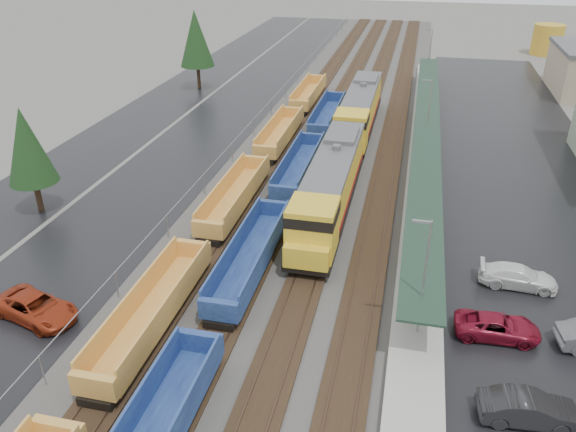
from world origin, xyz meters
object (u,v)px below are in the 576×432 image
object	(u,v)px
storage_tank	(547,40)
well_string_blue	(251,256)
locomotive_lead	(330,187)
parked_car_east_c	(518,277)
locomotive_trail	(359,111)
parked_car_west_c	(36,308)
parked_car_east_a	(529,409)
parked_car_east_b	(497,327)
well_string_yellow	(201,244)

from	to	relation	value
storage_tank	well_string_blue	bearing A→B (deg)	-111.75
locomotive_lead	parked_car_east_c	distance (m)	15.87
storage_tank	parked_car_east_c	bearing A→B (deg)	-100.37
locomotive_trail	well_string_blue	distance (m)	30.72
parked_car_west_c	parked_car_east_c	world-z (taller)	parked_car_west_c
parked_car_east_a	parked_car_east_c	distance (m)	12.13
well_string_blue	storage_tank	size ratio (longest dim) A/B	14.96
well_string_blue	parked_car_east_c	bearing A→B (deg)	6.73
well_string_blue	parked_car_east_b	xyz separation A→B (m)	(16.09, -3.62, -0.44)
locomotive_lead	storage_tank	size ratio (longest dim) A/B	4.12
locomotive_trail	parked_car_east_b	xyz separation A→B (m)	(12.09, -34.05, -1.95)
locomotive_lead	locomotive_trail	size ratio (longest dim) A/B	1.00
well_string_blue	parked_car_east_c	xyz separation A→B (m)	(17.97, 2.12, -0.39)
storage_tank	parked_car_east_b	distance (m)	86.56
locomotive_lead	parked_car_west_c	size ratio (longest dim) A/B	3.92
parked_car_east_b	parked_car_east_c	bearing A→B (deg)	-20.27
storage_tank	well_string_yellow	bearing A→B (deg)	-114.37
locomotive_trail	parked_car_east_c	world-z (taller)	locomotive_trail
well_string_blue	locomotive_lead	bearing A→B (deg)	67.00
well_string_blue	parked_car_east_a	world-z (taller)	well_string_blue
locomotive_lead	parked_car_west_c	bearing A→B (deg)	-131.18
locomotive_trail	storage_tank	bearing A→B (deg)	60.80
well_string_yellow	locomotive_trail	bearing A→B (deg)	74.86
well_string_blue	parked_car_east_b	world-z (taller)	well_string_blue
parked_car_east_b	locomotive_trail	bearing A→B (deg)	17.36
locomotive_trail	well_string_yellow	distance (m)	30.67
locomotive_trail	parked_car_east_c	size ratio (longest dim) A/B	4.37
parked_car_east_a	well_string_blue	bearing A→B (deg)	53.92
parked_car_west_c	well_string_blue	bearing A→B (deg)	-38.68
locomotive_lead	parked_car_east_b	world-z (taller)	locomotive_lead
parked_car_east_b	locomotive_lead	bearing A→B (deg)	40.63
parked_car_west_c	parked_car_east_a	world-z (taller)	parked_car_east_a
well_string_yellow	well_string_blue	distance (m)	4.09
parked_car_east_c	locomotive_trail	bearing A→B (deg)	28.71
locomotive_lead	well_string_yellow	xyz separation A→B (m)	(-8.00, -8.57, -1.51)
storage_tank	parked_car_west_c	bearing A→B (deg)	-116.10
well_string_yellow	well_string_blue	bearing A→B (deg)	-12.12
locomotive_lead	parked_car_east_c	world-z (taller)	locomotive_lead
parked_car_west_c	parked_car_east_c	distance (m)	31.11
parked_car_east_c	storage_tank	bearing A→B (deg)	-7.91
well_string_yellow	parked_car_east_c	bearing A→B (deg)	3.29
parked_car_east_a	parked_car_east_b	size ratio (longest dim) A/B	0.98
locomotive_lead	parked_car_east_a	world-z (taller)	locomotive_lead
parked_car_east_a	parked_car_east_b	xyz separation A→B (m)	(-0.85, 6.35, -0.11)
storage_tank	parked_car_east_c	size ratio (longest dim) A/B	1.06
locomotive_lead	parked_car_east_a	bearing A→B (deg)	-56.28
locomotive_lead	parked_car_east_b	distance (m)	17.90
locomotive_lead	well_string_blue	bearing A→B (deg)	-113.00
locomotive_lead	well_string_blue	xyz separation A→B (m)	(-4.00, -9.43, -1.50)
storage_tank	parked_car_east_a	xyz separation A→B (m)	(-15.51, -91.32, -1.89)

